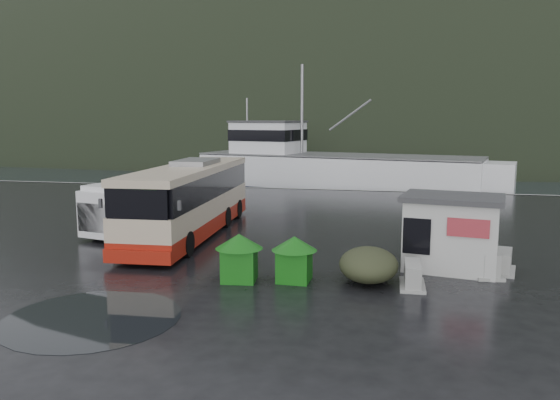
% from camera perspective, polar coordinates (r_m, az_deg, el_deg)
% --- Properties ---
extents(ground, '(160.00, 160.00, 0.00)m').
position_cam_1_polar(ground, '(19.92, -4.79, -6.10)').
color(ground, black).
rests_on(ground, ground).
extents(harbor_water, '(300.00, 180.00, 0.02)m').
position_cam_1_polar(harbor_water, '(128.68, 9.39, 6.15)').
color(harbor_water, black).
rests_on(harbor_water, ground).
extents(quay_edge, '(160.00, 0.60, 1.50)m').
position_cam_1_polar(quay_edge, '(39.19, 3.57, 1.13)').
color(quay_edge, '#999993').
rests_on(quay_edge, ground).
extents(headland, '(780.00, 540.00, 570.00)m').
position_cam_1_polar(headland, '(268.55, 12.86, 7.21)').
color(headland, black).
rests_on(headland, ground).
extents(coach_bus, '(3.46, 11.57, 3.23)m').
position_cam_1_polar(coach_bus, '(24.22, -9.28, -3.56)').
color(coach_bus, '#C4B094').
rests_on(coach_bus, ground).
extents(white_van, '(3.20, 5.86, 2.32)m').
position_cam_1_polar(white_van, '(25.35, -14.46, -3.18)').
color(white_van, white).
rests_on(white_van, ground).
extents(waste_bin_left, '(1.17, 1.17, 1.49)m').
position_cam_1_polar(waste_bin_left, '(17.29, -4.25, -8.37)').
color(waste_bin_left, '#126211').
rests_on(waste_bin_left, ground).
extents(waste_bin_right, '(1.06, 1.06, 1.42)m').
position_cam_1_polar(waste_bin_right, '(17.20, 1.49, -8.44)').
color(waste_bin_right, '#126211').
rests_on(waste_bin_right, ground).
extents(dome_tent, '(1.95, 2.65, 1.01)m').
position_cam_1_polar(dome_tent, '(17.48, 9.20, -8.27)').
color(dome_tent, '#323620').
rests_on(dome_tent, ground).
extents(ticket_kiosk, '(3.61, 2.99, 2.51)m').
position_cam_1_polar(ticket_kiosk, '(19.38, 17.31, -6.88)').
color(ticket_kiosk, beige).
rests_on(ticket_kiosk, ground).
extents(jersey_barrier_a, '(0.99, 1.73, 0.82)m').
position_cam_1_polar(jersey_barrier_a, '(19.06, 20.64, -7.30)').
color(jersey_barrier_a, '#999993').
rests_on(jersey_barrier_a, ground).
extents(jersey_barrier_b, '(0.75, 1.48, 0.74)m').
position_cam_1_polar(jersey_barrier_b, '(17.09, 13.64, -8.79)').
color(jersey_barrier_b, '#999993').
rests_on(jersey_barrier_b, ground).
extents(jersey_barrier_c, '(1.03, 1.58, 0.73)m').
position_cam_1_polar(jersey_barrier_c, '(19.57, 22.27, -6.99)').
color(jersey_barrier_c, '#999993').
rests_on(jersey_barrier_c, ground).
extents(fishing_trawler, '(28.18, 12.19, 11.01)m').
position_cam_1_polar(fishing_trawler, '(45.96, 5.93, 2.19)').
color(fishing_trawler, white).
rests_on(fishing_trawler, ground).
extents(puddles, '(6.84, 5.22, 0.01)m').
position_cam_1_polar(puddles, '(15.05, -22.80, -11.62)').
color(puddles, black).
rests_on(puddles, ground).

